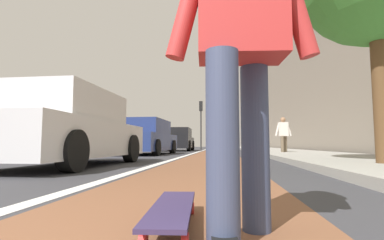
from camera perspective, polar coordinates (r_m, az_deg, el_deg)
ground_plane at (r=10.33m, az=4.33°, el=-7.22°), size 80.00×80.00×0.00m
bike_lane_paint at (r=24.32m, az=5.38°, el=-5.85°), size 56.00×1.81×0.00m
lane_stripe_white at (r=20.36m, az=2.24°, el=-6.06°), size 52.00×0.16×0.01m
sidewalk_curb at (r=18.56m, az=15.48°, el=-5.82°), size 52.00×3.20×0.12m
building_facade at (r=23.84m, az=19.36°, el=11.02°), size 40.00×1.20×13.68m
skateboard at (r=1.53m, az=-3.94°, el=-17.34°), size 0.85×0.25×0.11m
skater_person at (r=1.42m, az=9.60°, el=16.38°), size 0.47×0.72×1.64m
parked_car_near at (r=6.20m, az=-23.25°, el=-1.80°), size 4.25×1.90×1.49m
parked_car_mid at (r=12.40m, az=-9.11°, el=-3.53°), size 4.65×2.03×1.47m
parked_car_far at (r=19.01m, az=-2.91°, el=-3.97°), size 4.36×2.05×1.49m
traffic_light at (r=23.75m, az=1.79°, el=0.82°), size 0.33×0.28×4.01m
pedestrian_distant at (r=11.90m, az=17.75°, el=-2.56°), size 0.42×0.65×1.50m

